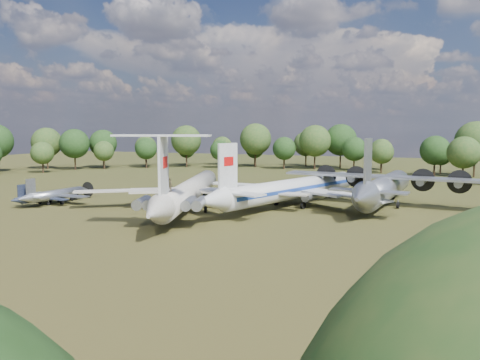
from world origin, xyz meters
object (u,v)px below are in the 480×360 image
at_px(tu104_jet, 293,193).
at_px(an12_transport, 384,191).
at_px(small_prop_west, 45,199).
at_px(il62_airliner, 190,195).
at_px(person_on_il62, 169,185).
at_px(small_prop_northwest, 57,197).

distance_m(tu104_jet, an12_transport, 15.48).
distance_m(an12_transport, small_prop_west, 58.62).
bearing_deg(il62_airliner, an12_transport, 11.24).
relative_size(small_prop_west, person_on_il62, 7.07).
distance_m(small_prop_west, person_on_il62, 31.73).
bearing_deg(small_prop_northwest, tu104_jet, 22.25).
relative_size(an12_transport, small_prop_west, 2.92).
distance_m(il62_airliner, person_on_il62, 14.14).
bearing_deg(tu104_jet, person_on_il62, -95.32).
bearing_deg(small_prop_west, il62_airliner, 22.09).
relative_size(small_prop_northwest, person_on_il62, 8.89).
bearing_deg(person_on_il62, small_prop_northwest, -47.77).
height_order(tu104_jet, an12_transport, an12_transport).
xyz_separation_m(tu104_jet, person_on_il62, (-11.18, -22.68, 3.49)).
xyz_separation_m(il62_airliner, small_prop_northwest, (-25.04, -2.22, -1.22)).
bearing_deg(small_prop_west, an12_transport, 32.32).
bearing_deg(person_on_il62, small_prop_west, -44.38).
xyz_separation_m(tu104_jet, an12_transport, (14.55, 5.26, 0.22)).
xyz_separation_m(il62_airliner, an12_transport, (29.37, 14.71, 0.13)).
distance_m(an12_transport, person_on_il62, 38.13).
height_order(il62_airliner, small_prop_northwest, il62_airliner).
relative_size(small_prop_west, small_prop_northwest, 0.80).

